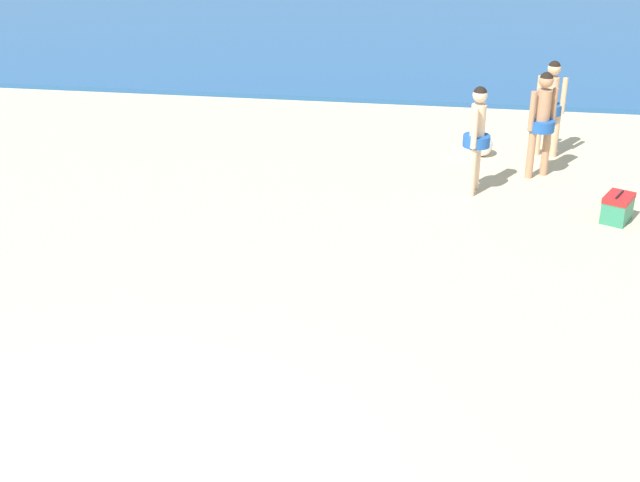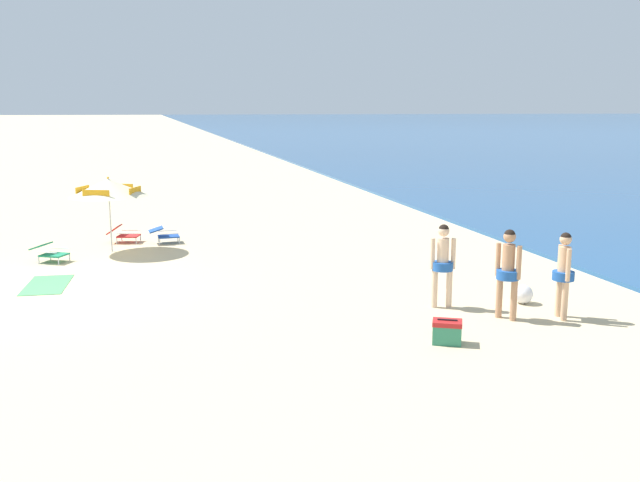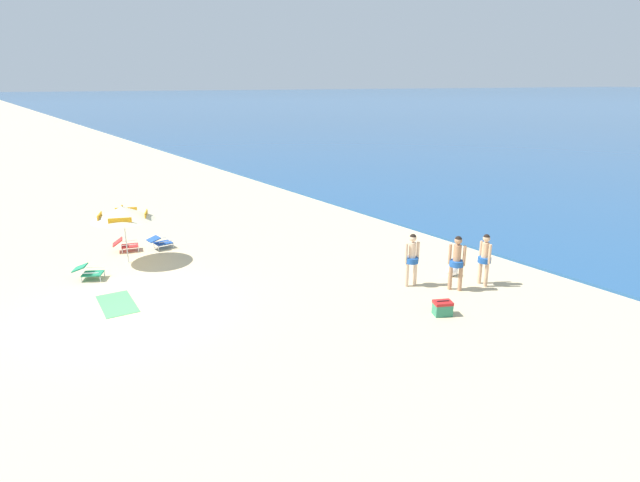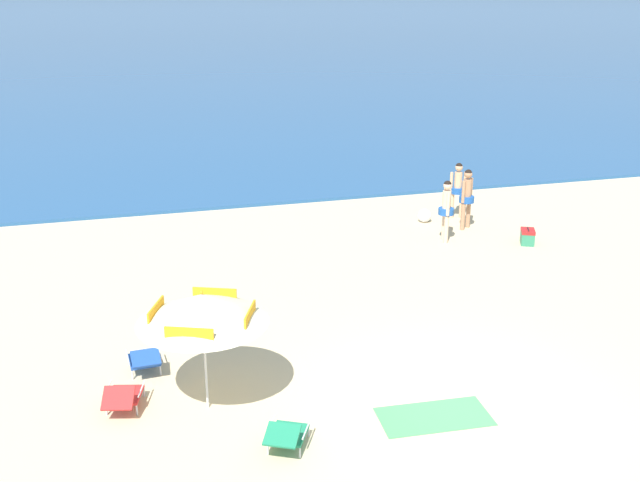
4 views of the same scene
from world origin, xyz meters
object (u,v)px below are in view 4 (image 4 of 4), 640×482
Objects in this scene: lounge_chair_facing_sea at (123,396)px; beach_towel at (434,417)px; beach_ball at (424,216)px; beach_umbrella_striped_main at (202,308)px; lounge_chair_under_umbrella at (145,359)px; person_standing_near_shore at (467,195)px; cooler_box at (527,237)px; person_standing_beside at (446,207)px; lounge_chair_beside_umbrella at (286,434)px; person_wading_in at (458,186)px.

lounge_chair_facing_sea is 0.56× the size of beach_towel.
beach_towel is (-3.97, -9.63, -0.19)m from beach_ball.
lounge_chair_facing_sea is (-1.34, 0.29, -1.52)m from beach_umbrella_striped_main.
beach_ball is at bearing 39.55° from lounge_chair_under_umbrella.
person_standing_near_shore is 2.10m from cooler_box.
lounge_chair_beside_umbrella is at bearing -127.82° from person_standing_beside.
person_wading_in is 4.19× the size of beach_ball.
lounge_chair_beside_umbrella is at bearing -57.08° from beach_umbrella_striped_main.
cooler_box is (10.25, 4.38, -0.08)m from lounge_chair_under_umbrella.
lounge_chair_facing_sea reaches higher than beach_towel.
beach_umbrella_striped_main reaches higher than person_standing_beside.
person_standing_beside is 2.27m from person_wading_in.
person_wading_in reaches higher than beach_ball.
person_standing_near_shore is (8.32, 7.49, -0.79)m from beach_umbrella_striped_main.
beach_umbrella_striped_main is 2.27× the size of lounge_chair_beside_umbrella.
person_standing_near_shore is 1.04× the size of person_wading_in.
person_standing_near_shore reaches higher than person_standing_beside.
person_wading_in is at bearing 39.84° from lounge_chair_facing_sea.
lounge_chair_facing_sea is at bearing -143.66° from person_standing_beside.
lounge_chair_facing_sea reaches higher than beach_ball.
person_standing_beside reaches higher than lounge_chair_under_umbrella.
beach_umbrella_striped_main is at bearing -138.00° from person_standing_near_shore.
person_standing_beside is (8.21, 5.18, 0.70)m from lounge_chair_under_umbrella.
lounge_chair_facing_sea is 0.60× the size of person_wading_in.
person_standing_beside is 4.26× the size of beach_ball.
lounge_chair_facing_sea is 12.88m from person_wading_in.
lounge_chair_under_umbrella is at bearing -140.45° from beach_ball.
lounge_chair_under_umbrella is 0.50× the size of beach_towel.
beach_umbrella_striped_main is at bearing -137.72° from person_standing_beside.
lounge_chair_beside_umbrella reaches higher than beach_towel.
beach_umbrella_striped_main is at bearing -135.05° from person_wading_in.
lounge_chair_beside_umbrella is 1.01× the size of lounge_chair_facing_sea.
lounge_chair_facing_sea is at bearing 142.22° from lounge_chair_beside_umbrella.
beach_umbrella_striped_main is 2.56× the size of lounge_chair_under_umbrella.
cooler_box is at bearing 32.00° from beach_umbrella_striped_main.
person_wading_in is 2.78× the size of cooler_box.
beach_umbrella_striped_main is 9.89m from person_standing_beside.
person_wading_in is at bearing 44.95° from beach_umbrella_striped_main.
person_wading_in is at bearing 106.37° from cooler_box.
cooler_box reaches higher than beach_ball.
person_standing_beside is 1.02× the size of person_wading_in.
lounge_chair_under_umbrella is at bearing -143.21° from person_wading_in.
lounge_chair_facing_sea is at bearing -143.27° from person_standing_near_shore.
beach_ball is (8.36, 6.91, -0.08)m from lounge_chair_under_umbrella.
lounge_chair_under_umbrella is 10.85m from beach_ball.
lounge_chair_under_umbrella is at bearing 148.22° from beach_towel.
lounge_chair_facing_sea is (-2.31, 1.79, -0.01)m from lounge_chair_beside_umbrella.
person_standing_beside reaches higher than beach_ball.
person_standing_near_shore is 10.06m from beach_towel.
lounge_chair_beside_umbrella is at bearing -129.23° from person_standing_near_shore.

